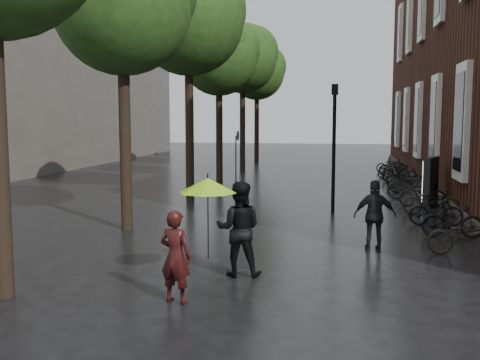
% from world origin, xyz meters
% --- Properties ---
extents(ground, '(120.00, 120.00, 0.00)m').
position_xyz_m(ground, '(0.00, 0.00, 0.00)').
color(ground, black).
extents(street_trees, '(4.33, 34.03, 8.91)m').
position_xyz_m(street_trees, '(-3.99, 15.91, 6.34)').
color(street_trees, black).
rests_on(street_trees, ground).
extents(person_burgundy, '(0.66, 0.51, 1.59)m').
position_xyz_m(person_burgundy, '(-0.96, 1.26, 0.80)').
color(person_burgundy, black).
rests_on(person_burgundy, ground).
extents(person_black, '(0.97, 0.79, 1.89)m').
position_xyz_m(person_black, '(-0.19, 3.06, 0.94)').
color(person_black, black).
rests_on(person_black, ground).
extents(lime_umbrella, '(1.08, 1.08, 1.59)m').
position_xyz_m(lime_umbrella, '(-0.61, 2.19, 1.91)').
color(lime_umbrella, black).
rests_on(lime_umbrella, ground).
extents(pedestrian_walking, '(1.00, 0.46, 1.68)m').
position_xyz_m(pedestrian_walking, '(2.59, 5.68, 0.84)').
color(pedestrian_walking, black).
rests_on(pedestrian_walking, ground).
extents(parked_bicycles, '(2.03, 20.42, 1.02)m').
position_xyz_m(parked_bicycles, '(4.58, 15.10, 0.46)').
color(parked_bicycles, black).
rests_on(parked_bicycles, ground).
extents(ad_lightbox, '(0.27, 1.16, 1.75)m').
position_xyz_m(ad_lightbox, '(4.91, 12.81, 0.88)').
color(ad_lightbox, black).
rests_on(ad_lightbox, ground).
extents(lamp_post, '(0.22, 0.22, 4.21)m').
position_xyz_m(lamp_post, '(1.55, 10.94, 2.56)').
color(lamp_post, black).
rests_on(lamp_post, ground).
extents(cycle_sign, '(0.13, 0.46, 2.54)m').
position_xyz_m(cycle_sign, '(-2.89, 17.40, 1.68)').
color(cycle_sign, '#262628').
rests_on(cycle_sign, ground).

